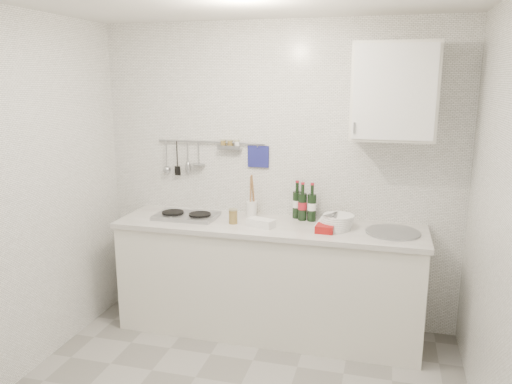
% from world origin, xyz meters
% --- Properties ---
extents(back_wall, '(3.00, 0.02, 2.50)m').
position_xyz_m(back_wall, '(0.00, 1.40, 1.25)').
color(back_wall, silver).
rests_on(back_wall, floor).
extents(wall_left, '(0.02, 2.80, 2.50)m').
position_xyz_m(wall_left, '(-1.50, 0.00, 1.25)').
color(wall_left, silver).
rests_on(wall_left, floor).
extents(wall_right, '(0.02, 2.80, 2.50)m').
position_xyz_m(wall_right, '(1.50, 0.00, 1.25)').
color(wall_right, silver).
rests_on(wall_right, floor).
extents(counter, '(2.44, 0.64, 0.96)m').
position_xyz_m(counter, '(0.01, 1.10, 0.43)').
color(counter, silver).
rests_on(counter, floor).
extents(wall_rail, '(0.98, 0.09, 0.34)m').
position_xyz_m(wall_rail, '(-0.60, 1.37, 1.43)').
color(wall_rail, '#93969B').
rests_on(wall_rail, back_wall).
extents(wall_cabinet, '(0.60, 0.38, 0.70)m').
position_xyz_m(wall_cabinet, '(0.90, 1.22, 1.95)').
color(wall_cabinet, silver).
rests_on(wall_cabinet, back_wall).
extents(plate_stack_hob, '(0.28, 0.28, 0.02)m').
position_xyz_m(plate_stack_hob, '(-0.81, 1.17, 0.93)').
color(plate_stack_hob, '#465D9F').
rests_on(plate_stack_hob, counter).
extents(plate_stack_sink, '(0.30, 0.29, 0.11)m').
position_xyz_m(plate_stack_sink, '(0.52, 1.11, 0.97)').
color(plate_stack_sink, white).
rests_on(plate_stack_sink, counter).
extents(wine_bottles, '(0.21, 0.13, 0.31)m').
position_xyz_m(wine_bottles, '(0.25, 1.29, 1.07)').
color(wine_bottles, black).
rests_on(wine_bottles, counter).
extents(butter_dish, '(0.23, 0.16, 0.06)m').
position_xyz_m(butter_dish, '(-0.04, 1.01, 0.95)').
color(butter_dish, white).
rests_on(butter_dish, counter).
extents(strawberry_punnet, '(0.14, 0.14, 0.06)m').
position_xyz_m(strawberry_punnet, '(0.46, 0.99, 0.95)').
color(strawberry_punnet, '#B01313').
rests_on(strawberry_punnet, counter).
extents(utensil_crock, '(0.09, 0.09, 0.36)m').
position_xyz_m(utensil_crock, '(-0.18, 1.26, 1.00)').
color(utensil_crock, white).
rests_on(utensil_crock, counter).
extents(jar_a, '(0.07, 0.07, 0.09)m').
position_xyz_m(jar_a, '(-0.19, 1.35, 0.97)').
color(jar_a, brown).
rests_on(jar_a, counter).
extents(jar_b, '(0.06, 0.06, 0.07)m').
position_xyz_m(jar_b, '(0.56, 1.31, 0.96)').
color(jar_b, brown).
rests_on(jar_b, counter).
extents(jar_c, '(0.06, 0.06, 0.07)m').
position_xyz_m(jar_c, '(0.56, 1.22, 0.96)').
color(jar_c, brown).
rests_on(jar_c, counter).
extents(jar_d, '(0.07, 0.07, 0.12)m').
position_xyz_m(jar_d, '(-0.27, 1.04, 0.98)').
color(jar_d, brown).
rests_on(jar_d, counter).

